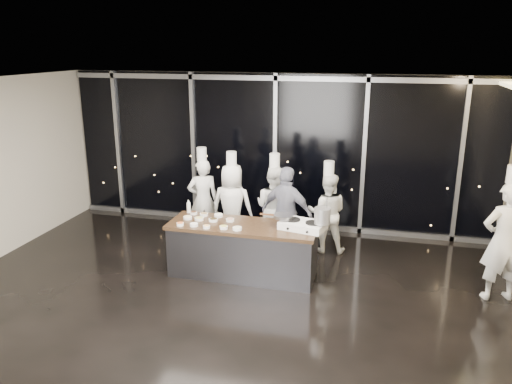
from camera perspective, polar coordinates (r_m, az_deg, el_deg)
ground at (r=7.79m, az=-3.32°, el=-12.18°), size 9.00×9.00×0.00m
room_shell at (r=6.95m, az=-2.24°, el=4.10°), size 9.02×7.02×3.21m
window_wall at (r=10.38m, az=2.25°, el=4.59°), size 8.90×0.11×3.20m
demo_counter at (r=8.37m, az=-1.51°, el=-6.60°), size 2.46×0.86×0.90m
stove at (r=8.03m, az=5.36°, el=-3.78°), size 0.78×0.58×0.14m
frying_pan at (r=8.10m, az=3.12°, el=-2.76°), size 0.58×0.38×0.05m
stock_pot at (r=7.87m, az=7.59°, el=-2.71°), size 0.30×0.30×0.25m
prep_bowls at (r=8.36m, az=-5.50°, el=-3.24°), size 1.11×0.72×0.05m
squeeze_bottle at (r=8.81m, az=-7.71°, el=-1.66°), size 0.07×0.07×0.24m
chef_far_left at (r=9.80m, az=-6.07°, el=-0.79°), size 0.70×0.60×1.86m
chef_left at (r=9.38m, az=-2.74°, el=-1.57°), size 0.80×0.52×1.86m
chef_center at (r=9.38m, az=2.09°, el=-1.69°), size 0.95×0.85×1.83m
guest at (r=8.90m, az=3.55°, el=-2.47°), size 1.07×0.69×1.70m
chef_right at (r=9.31m, az=8.13°, el=-2.30°), size 0.78×0.63×1.73m
chef_side at (r=8.29m, az=26.45°, el=-4.99°), size 0.78×0.63×2.09m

